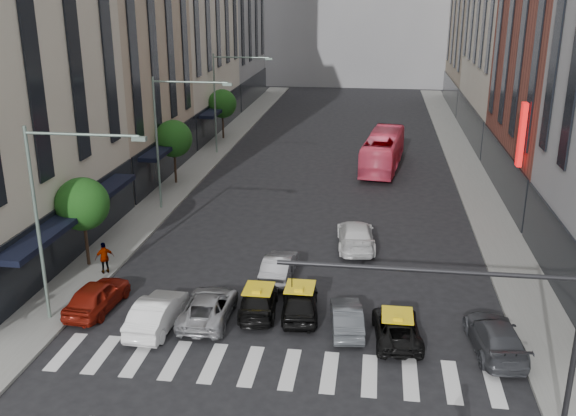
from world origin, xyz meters
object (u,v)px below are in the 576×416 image
at_px(streetlamp_near, 55,200).
at_px(taxi_left, 259,301).
at_px(streetlamp_far, 225,91).
at_px(car_white_front, 157,313).
at_px(taxi_center, 300,301).
at_px(car_red, 97,296).
at_px(bus, 383,151).
at_px(pedestrian_far, 105,258).
at_px(streetlamp_mid, 170,126).

xyz_separation_m(streetlamp_near, taxi_left, (8.53, 2.05, -5.29)).
distance_m(streetlamp_far, taxi_left, 31.59).
distance_m(car_white_front, taxi_center, 6.58).
relative_size(car_red, car_white_front, 0.96).
relative_size(car_white_front, taxi_center, 1.06).
bearing_deg(taxi_center, bus, -104.25).
bearing_deg(taxi_left, bus, -107.02).
height_order(streetlamp_far, car_white_front, streetlamp_far).
bearing_deg(car_red, streetlamp_near, 61.02).
relative_size(car_white_front, pedestrian_far, 2.57).
height_order(car_white_front, taxi_center, car_white_front).
xyz_separation_m(streetlamp_mid, pedestrian_far, (-0.36, -10.95, -4.89)).
height_order(streetlamp_mid, pedestrian_far, streetlamp_mid).
distance_m(car_red, bus, 30.88).
relative_size(car_red, taxi_center, 1.02).
xyz_separation_m(streetlamp_far, bus, (14.34, -2.95, -4.37)).
relative_size(streetlamp_far, bus, 0.82).
relative_size(streetlamp_near, car_white_front, 2.02).
height_order(taxi_left, taxi_center, taxi_center).
xyz_separation_m(taxi_left, bus, (5.80, 27.00, 0.92)).
height_order(taxi_center, bus, bus).
distance_m(car_white_front, bus, 30.73).
xyz_separation_m(taxi_center, bus, (3.85, 26.96, 0.82)).
xyz_separation_m(streetlamp_far, car_red, (0.84, -30.72, -5.17)).
distance_m(taxi_center, bus, 27.25).
relative_size(car_white_front, bus, 0.40).
bearing_deg(taxi_center, streetlamp_mid, -59.12).
relative_size(car_red, pedestrian_far, 2.48).
xyz_separation_m(streetlamp_mid, streetlamp_far, (0.00, 16.00, 0.00)).
xyz_separation_m(taxi_center, pedestrian_far, (-10.84, 2.96, 0.30)).
bearing_deg(bus, car_white_front, 77.68).
height_order(streetlamp_near, streetlamp_mid, same).
bearing_deg(bus, car_red, 70.96).
xyz_separation_m(streetlamp_mid, bus, (14.34, 13.05, -4.37)).
height_order(streetlamp_far, pedestrian_far, streetlamp_far).
distance_m(car_red, taxi_center, 9.68).
relative_size(streetlamp_mid, pedestrian_far, 5.19).
height_order(car_white_front, taxi_left, car_white_front).
height_order(streetlamp_mid, car_white_front, streetlamp_mid).
xyz_separation_m(streetlamp_near, streetlamp_far, (0.00, 32.00, 0.00)).
bearing_deg(streetlamp_mid, taxi_center, -53.00).
xyz_separation_m(car_white_front, bus, (10.10, 29.01, 0.80)).
bearing_deg(car_red, streetlamp_far, -84.07).
distance_m(streetlamp_mid, taxi_left, 17.19).
bearing_deg(car_red, car_white_front, 164.21).
distance_m(car_red, car_white_front, 3.61).
distance_m(streetlamp_far, car_white_front, 32.65).
distance_m(streetlamp_near, bus, 32.69).
height_order(streetlamp_mid, taxi_center, streetlamp_mid).
relative_size(taxi_center, pedestrian_far, 2.42).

